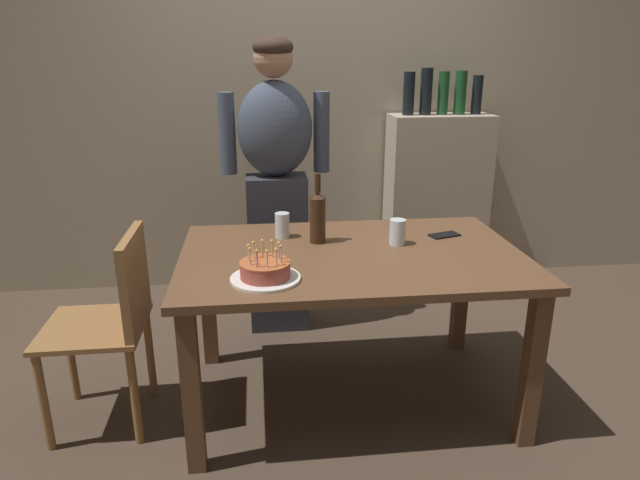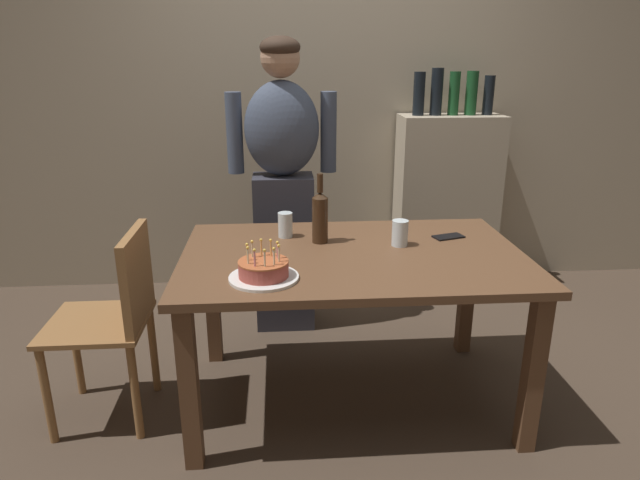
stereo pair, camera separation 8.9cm
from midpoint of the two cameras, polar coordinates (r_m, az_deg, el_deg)
The scene contains 11 objects.
ground_plane at distance 2.78m, azimuth 4.07°, elevation -15.80°, with size 10.00×10.00×0.00m, color #47382B.
back_wall at distance 3.85m, azimuth 1.16°, elevation 14.57°, with size 5.20×0.10×2.60m, color tan.
dining_table at distance 2.48m, azimuth 4.40°, elevation -3.45°, with size 1.50×0.96×0.74m.
birthday_cake at distance 2.15m, azimuth -4.64°, elevation -3.18°, with size 0.27×0.27×0.15m.
water_glass_near at distance 2.64m, azimuth -2.62°, elevation 1.56°, with size 0.07×0.07×0.12m, color silver.
water_glass_far at distance 2.55m, azimuth 9.20°, elevation 0.70°, with size 0.07×0.07×0.12m, color silver.
wine_bottle at distance 2.54m, azimuth 1.01°, elevation 2.48°, with size 0.07×0.07×0.32m.
cell_phone at distance 2.72m, azimuth 13.96°, elevation 0.33°, with size 0.14×0.07×0.01m, color black.
person_man_bearded at distance 3.15m, azimuth -3.02°, elevation 5.81°, with size 0.61×0.27×1.66m.
dining_chair at distance 2.55m, azimuth -19.17°, elevation -6.90°, with size 0.42×0.42×0.87m.
shelf_cabinet at distance 3.91m, azimuth 13.45°, elevation 3.95°, with size 0.67×0.30×1.49m.
Camera 2 is at (-0.31, -2.27, 1.57)m, focal length 31.16 mm.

